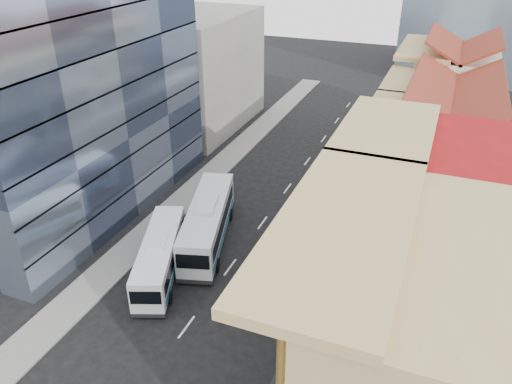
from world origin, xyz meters
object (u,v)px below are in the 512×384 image
at_px(bus_left_far, 208,222).
at_px(shophouse_tan, 413,353).
at_px(office_tower, 55,43).
at_px(bus_right, 319,228).
at_px(bus_left_near, 160,256).

bearing_deg(bus_left_far, shophouse_tan, -52.78).
bearing_deg(bus_left_far, office_tower, 157.64).
xyz_separation_m(office_tower, bus_right, (22.50, 1.73, -13.46)).
height_order(shophouse_tan, office_tower, office_tower).
bearing_deg(bus_left_near, office_tower, 131.00).
distance_m(office_tower, bus_left_far, 19.10).
bearing_deg(shophouse_tan, bus_left_near, 158.28).
relative_size(bus_left_near, bus_left_far, 0.86).
distance_m(shophouse_tan, bus_left_far, 21.65).
height_order(office_tower, bus_left_far, office_tower).
height_order(office_tower, bus_right, office_tower).
xyz_separation_m(shophouse_tan, office_tower, (-31.00, 14.00, 9.00)).
bearing_deg(bus_right, bus_left_far, -136.34).
bearing_deg(shophouse_tan, bus_right, 118.39).
distance_m(office_tower, bus_left_near, 19.43).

